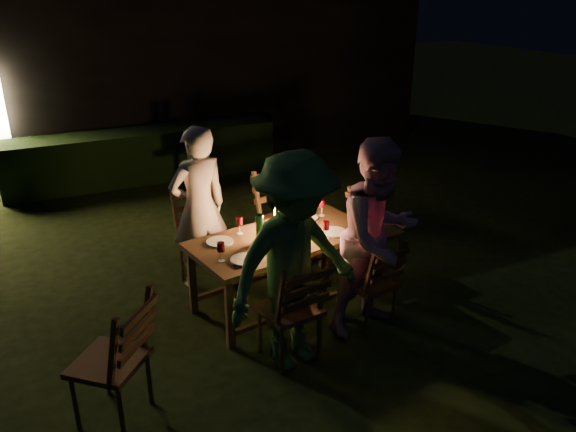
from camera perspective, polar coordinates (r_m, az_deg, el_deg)
name	(u,v)px	position (r m, az deg, el deg)	size (l,w,h in m)	color
garden_envelope	(137,60)	(11.46, -15.10, 15.05)	(40.00, 40.00, 3.20)	black
dining_table	(282,243)	(5.34, -0.59, -2.76)	(1.86, 1.15, 0.72)	#472B17
chair_near_left	(291,326)	(4.73, 0.28, -11.16)	(0.51, 0.54, 1.01)	#472B17
chair_near_right	(370,297)	(5.25, 8.38, -8.16)	(0.47, 0.50, 0.91)	#472B17
chair_far_left	(204,257)	(5.89, -8.49, -4.13)	(0.50, 0.53, 1.04)	#472B17
chair_far_right	(283,233)	(6.34, -0.48, -1.74)	(0.58, 0.61, 1.08)	#472B17
chair_end	(375,244)	(6.21, 8.80, -2.83)	(0.54, 0.51, 0.99)	#472B17
chair_spare	(114,381)	(4.34, -17.22, -15.72)	(0.69, 0.69, 1.05)	#472B17
person_house_side	(199,208)	(5.71, -9.03, 0.80)	(0.62, 0.40, 1.69)	beige
person_opp_right	(379,238)	(4.93, 9.18, -2.22)	(0.87, 0.68, 1.78)	#B77E9F
person_opp_left	(295,264)	(4.39, 0.68, -4.88)	(1.18, 0.68, 1.82)	#396D36
lantern	(283,218)	(5.31, -0.46, -0.21)	(0.16, 0.16, 0.35)	white
plate_far_left	(220,242)	(5.22, -6.95, -2.61)	(0.25, 0.25, 0.01)	white
plate_near_left	(245,259)	(4.87, -4.44, -4.42)	(0.25, 0.25, 0.01)	white
plate_far_right	(306,218)	(5.71, 1.86, -0.15)	(0.25, 0.25, 0.01)	white
plate_near_right	(334,232)	(5.40, 4.67, -1.63)	(0.25, 0.25, 0.01)	white
wineglass_a	(239,225)	(5.34, -4.95, -0.95)	(0.06, 0.06, 0.18)	#59070F
wineglass_b	(221,252)	(4.84, -6.81, -3.64)	(0.06, 0.06, 0.18)	#59070F
wineglass_c	(326,230)	(5.24, 3.85, -1.44)	(0.06, 0.06, 0.18)	#59070F
wineglass_d	(322,208)	(5.75, 3.46, 0.84)	(0.06, 0.06, 0.18)	#59070F
wineglass_e	(292,241)	(5.00, 0.43, -2.60)	(0.06, 0.06, 0.18)	silver
bottle_table	(260,229)	(5.13, -2.89, -1.32)	(0.07, 0.07, 0.28)	#0F471E
napkin_left	(289,252)	(4.99, 0.09, -3.67)	(0.18, 0.14, 0.01)	red
napkin_right	(347,232)	(5.40, 6.03, -1.67)	(0.18, 0.14, 0.01)	red
phone	(242,265)	(4.78, -4.66, -5.03)	(0.14, 0.07, 0.01)	black
side_table	(199,168)	(7.83, -9.00, 4.84)	(0.49, 0.49, 0.66)	brown
ice_bucket	(198,155)	(7.77, -9.09, 6.16)	(0.30, 0.30, 0.22)	#A5A8AD
bottle_bucket_a	(195,152)	(7.71, -9.38, 6.39)	(0.07, 0.07, 0.32)	#0F471E
bottle_bucket_b	(201,150)	(7.81, -8.84, 6.64)	(0.07, 0.07, 0.32)	#0F471E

